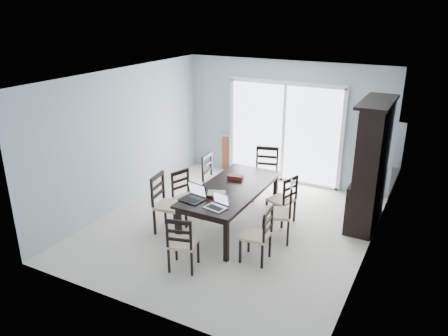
{
  "coord_description": "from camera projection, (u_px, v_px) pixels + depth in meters",
  "views": [
    {
      "loc": [
        3.04,
        -6.07,
        3.64
      ],
      "look_at": [
        -0.14,
        0.0,
        1.07
      ],
      "focal_mm": 35.0,
      "sensor_mm": 36.0,
      "label": 1
    }
  ],
  "objects": [
    {
      "name": "floor",
      "position": [
        231.0,
        227.0,
        7.64
      ],
      "size": [
        5.0,
        5.0,
        0.0
      ],
      "primitive_type": "plane",
      "color": "beige",
      "rests_on": "ground"
    },
    {
      "name": "ceiling",
      "position": [
        232.0,
        77.0,
        6.72
      ],
      "size": [
        5.0,
        5.0,
        0.0
      ],
      "primitive_type": "plane",
      "rotation": [
        3.14,
        0.0,
        0.0
      ],
      "color": "white",
      "rests_on": "back_wall"
    },
    {
      "name": "back_wall",
      "position": [
        285.0,
        123.0,
        9.25
      ],
      "size": [
        4.5,
        0.02,
        2.6
      ],
      "primitive_type": "cube",
      "color": "#93A4B0",
      "rests_on": "floor"
    },
    {
      "name": "wall_left",
      "position": [
        124.0,
        138.0,
        8.16
      ],
      "size": [
        0.02,
        5.0,
        2.6
      ],
      "primitive_type": "cube",
      "color": "#93A4B0",
      "rests_on": "floor"
    },
    {
      "name": "wall_right",
      "position": [
        373.0,
        181.0,
        6.2
      ],
      "size": [
        0.02,
        5.0,
        2.6
      ],
      "primitive_type": "cube",
      "color": "#93A4B0",
      "rests_on": "floor"
    },
    {
      "name": "balcony",
      "position": [
        296.0,
        168.0,
        10.55
      ],
      "size": [
        4.5,
        2.0,
        0.1
      ],
      "primitive_type": "cube",
      "color": "gray",
      "rests_on": "ground"
    },
    {
      "name": "railing",
      "position": [
        311.0,
        134.0,
        11.17
      ],
      "size": [
        4.5,
        0.06,
        1.1
      ],
      "primitive_type": "cube",
      "color": "#99999E",
      "rests_on": "balcony"
    },
    {
      "name": "dining_table",
      "position": [
        231.0,
        192.0,
        7.4
      ],
      "size": [
        1.0,
        2.2,
        0.75
      ],
      "color": "black",
      "rests_on": "floor"
    },
    {
      "name": "china_hutch",
      "position": [
        371.0,
        166.0,
        7.41
      ],
      "size": [
        0.5,
        1.38,
        2.2
      ],
      "color": "black",
      "rests_on": "floor"
    },
    {
      "name": "sliding_door",
      "position": [
        284.0,
        133.0,
        9.31
      ],
      "size": [
        2.52,
        0.05,
        2.18
      ],
      "color": "silver",
      "rests_on": "floor"
    },
    {
      "name": "chair_left_near",
      "position": [
        164.0,
        197.0,
        7.31
      ],
      "size": [
        0.51,
        0.5,
        1.17
      ],
      "rotation": [
        0.0,
        0.0,
        -1.43
      ],
      "color": "black",
      "rests_on": "floor"
    },
    {
      "name": "chair_left_mid",
      "position": [
        184.0,
        190.0,
        7.76
      ],
      "size": [
        0.5,
        0.5,
        1.03
      ],
      "rotation": [
        0.0,
        0.0,
        -1.9
      ],
      "color": "black",
      "rests_on": "floor"
    },
    {
      "name": "chair_left_far",
      "position": [
        212.0,
        174.0,
        8.41
      ],
      "size": [
        0.46,
        0.45,
        1.12
      ],
      "rotation": [
        0.0,
        0.0,
        -1.5
      ],
      "color": "black",
      "rests_on": "floor"
    },
    {
      "name": "chair_right_near",
      "position": [
        261.0,
        229.0,
        6.42
      ],
      "size": [
        0.42,
        0.4,
        1.02
      ],
      "rotation": [
        0.0,
        0.0,
        1.63
      ],
      "color": "black",
      "rests_on": "floor"
    },
    {
      "name": "chair_right_mid",
      "position": [
        283.0,
        206.0,
        7.01
      ],
      "size": [
        0.56,
        0.55,
        1.16
      ],
      "rotation": [
        0.0,
        0.0,
        1.89
      ],
      "color": "black",
      "rests_on": "floor"
    },
    {
      "name": "chair_right_far",
      "position": [
        285.0,
        195.0,
        7.58
      ],
      "size": [
        0.5,
        0.49,
        1.03
      ],
      "rotation": [
        0.0,
        0.0,
        1.26
      ],
      "color": "black",
      "rests_on": "floor"
    },
    {
      "name": "chair_end_near",
      "position": [
        181.0,
        239.0,
        6.19
      ],
      "size": [
        0.47,
        0.48,
        1.01
      ],
      "rotation": [
        0.0,
        0.0,
        0.27
      ],
      "color": "black",
      "rests_on": "floor"
    },
    {
      "name": "chair_end_far",
      "position": [
        266.0,
        168.0,
        8.61
      ],
      "size": [
        0.55,
        0.56,
        1.19
      ],
      "rotation": [
        0.0,
        0.0,
        3.41
      ],
      "color": "black",
      "rests_on": "floor"
    },
    {
      "name": "laptop_dark",
      "position": [
        191.0,
        197.0,
        6.86
      ],
      "size": [
        0.4,
        0.31,
        0.25
      ],
      "rotation": [
        0.0,
        0.0,
        -0.16
      ],
      "color": "black",
      "rests_on": "dining_table"
    },
    {
      "name": "laptop_silver",
      "position": [
        215.0,
        205.0,
        6.59
      ],
      "size": [
        0.36,
        0.28,
        0.22
      ],
      "rotation": [
        0.0,
        0.0,
        -0.21
      ],
      "color": "silver",
      "rests_on": "dining_table"
    },
    {
      "name": "book_stack",
      "position": [
        216.0,
        194.0,
        7.06
      ],
      "size": [
        0.35,
        0.32,
        0.05
      ],
      "rotation": [
        0.0,
        0.0,
        0.27
      ],
      "color": "maroon",
      "rests_on": "dining_table"
    },
    {
      "name": "cell_phone",
      "position": [
        215.0,
        206.0,
        6.69
      ],
      "size": [
        0.13,
        0.09,
        0.01
      ],
      "primitive_type": "cube",
      "rotation": [
        0.0,
        0.0,
        -0.29
      ],
      "color": "black",
      "rests_on": "dining_table"
    },
    {
      "name": "game_box",
      "position": [
        235.0,
        177.0,
        7.71
      ],
      "size": [
        0.29,
        0.18,
        0.07
      ],
      "primitive_type": "cube",
      "rotation": [
        0.0,
        0.0,
        0.17
      ],
      "color": "#531610",
      "rests_on": "dining_table"
    },
    {
      "name": "hot_tub",
      "position": [
        261.0,
        145.0,
        10.65
      ],
      "size": [
        1.97,
        1.84,
        0.86
      ],
      "rotation": [
        0.0,
        0.0,
        0.24
      ],
      "color": "brown",
      "rests_on": "balcony"
    }
  ]
}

